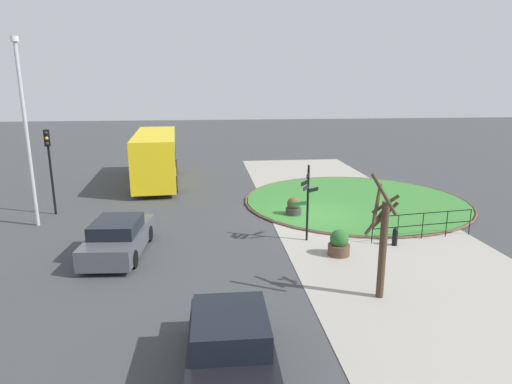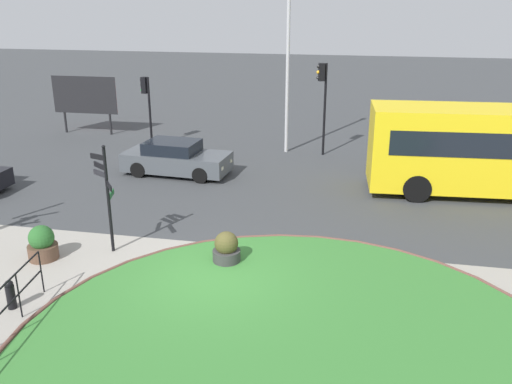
% 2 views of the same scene
% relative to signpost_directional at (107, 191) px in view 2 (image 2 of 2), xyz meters
% --- Properties ---
extents(ground, '(120.00, 120.00, 0.00)m').
position_rel_signpost_directional_xyz_m(ground, '(3.30, -1.11, -1.84)').
color(ground, '#3D3F42').
extents(sidewalk_paving, '(32.00, 8.12, 0.02)m').
position_rel_signpost_directional_xyz_m(sidewalk_paving, '(3.30, -3.05, -1.83)').
color(sidewalk_paving, '#9E998E').
rests_on(sidewalk_paving, ground).
extents(grass_island, '(11.86, 11.86, 0.10)m').
position_rel_signpost_directional_xyz_m(grass_island, '(5.80, -4.07, -1.79)').
color(grass_island, '#387A33').
rests_on(grass_island, ground).
extents(grass_kerb_ring, '(12.17, 12.17, 0.11)m').
position_rel_signpost_directional_xyz_m(grass_kerb_ring, '(5.80, -4.07, -1.78)').
color(grass_kerb_ring, brown).
rests_on(grass_kerb_ring, ground).
extents(signpost_directional, '(0.92, 1.18, 3.17)m').
position_rel_signpost_directional_xyz_m(signpost_directional, '(0.00, 0.00, 0.00)').
color(signpost_directional, black).
rests_on(signpost_directional, ground).
extents(bollard_foreground, '(0.21, 0.21, 0.75)m').
position_rel_signpost_directional_xyz_m(bollard_foreground, '(-0.92, -3.40, -1.45)').
color(bollard_foreground, black).
rests_on(bollard_foreground, ground).
extents(bus_yellow, '(9.33, 3.07, 3.23)m').
position_rel_signpost_directional_xyz_m(bus_yellow, '(11.79, 7.25, -0.11)').
color(bus_yellow, yellow).
rests_on(bus_yellow, ground).
extents(car_near_lane, '(4.47, 2.14, 1.39)m').
position_rel_signpost_directional_xyz_m(car_near_lane, '(-0.59, 7.34, -1.18)').
color(car_near_lane, '#474C51').
rests_on(car_near_lane, ground).
extents(traffic_light_near, '(0.48, 0.32, 4.20)m').
position_rel_signpost_directional_xyz_m(traffic_light_near, '(5.01, 11.47, 1.22)').
color(traffic_light_near, black).
rests_on(traffic_light_near, ground).
extents(traffic_light_far, '(0.49, 0.30, 3.36)m').
position_rel_signpost_directional_xyz_m(traffic_light_far, '(-3.45, 11.52, 0.64)').
color(traffic_light_far, black).
rests_on(traffic_light_far, ground).
extents(lamppost_tall, '(0.32, 0.32, 8.20)m').
position_rel_signpost_directional_xyz_m(lamppost_tall, '(3.37, 11.71, 2.55)').
color(lamppost_tall, '#B7B7BC').
rests_on(lamppost_tall, ground).
extents(billboard_left, '(3.58, 0.18, 3.06)m').
position_rel_signpost_directional_xyz_m(billboard_left, '(-7.64, 13.28, 0.19)').
color(billboard_left, black).
rests_on(billboard_left, ground).
extents(planter_near_signpost, '(0.77, 0.77, 0.95)m').
position_rel_signpost_directional_xyz_m(planter_near_signpost, '(3.46, -0.17, -1.41)').
color(planter_near_signpost, '#383838').
rests_on(planter_near_signpost, ground).
extents(planter_kerbside, '(0.82, 0.82, 1.01)m').
position_rel_signpost_directional_xyz_m(planter_kerbside, '(-1.64, -0.89, -1.38)').
color(planter_kerbside, brown).
rests_on(planter_kerbside, ground).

